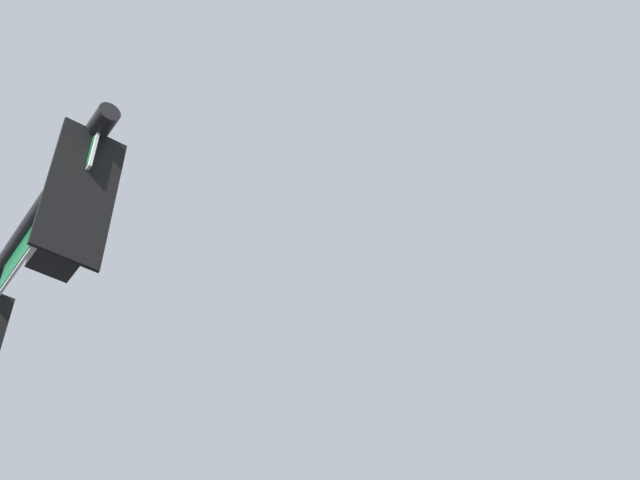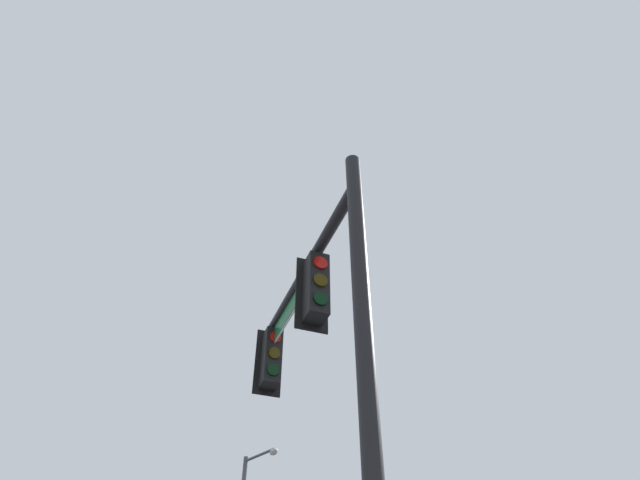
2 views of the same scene
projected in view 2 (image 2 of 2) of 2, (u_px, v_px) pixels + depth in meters
signal_pole_near at (314, 336)px, 7.06m from camera, size 4.44×0.55×7.37m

